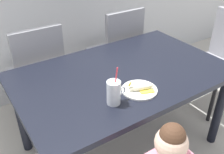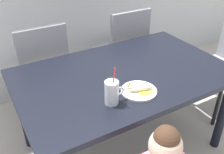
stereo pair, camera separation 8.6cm
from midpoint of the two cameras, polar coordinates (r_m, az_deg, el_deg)
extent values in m
plane|color=#B7B2A8|center=(2.30, 0.93, -14.75)|extent=(24.00, 24.00, 0.00)
cube|color=black|center=(1.85, 1.12, 0.59)|extent=(1.54, 0.97, 0.04)
cylinder|color=black|center=(2.26, 21.88, -6.83)|extent=(0.07, 0.07, 0.69)
cylinder|color=black|center=(2.17, -20.84, -8.35)|extent=(0.07, 0.07, 0.69)
cylinder|color=black|center=(2.68, 8.34, 1.79)|extent=(0.07, 0.07, 0.69)
cube|color=gray|center=(2.46, -17.58, 0.43)|extent=(0.44, 0.44, 0.06)
cube|color=gray|center=(2.16, -17.05, 4.29)|extent=(0.42, 0.05, 0.48)
cylinder|color=black|center=(2.78, -14.35, -1.00)|extent=(0.04, 0.04, 0.42)
cylinder|color=black|center=(2.71, -21.80, -3.34)|extent=(0.04, 0.04, 0.42)
cylinder|color=black|center=(2.48, -11.19, -4.95)|extent=(0.04, 0.04, 0.42)
cylinder|color=black|center=(2.40, -19.52, -7.74)|extent=(0.04, 0.04, 0.42)
cube|color=gray|center=(2.75, -0.58, 5.41)|extent=(0.44, 0.44, 0.06)
cube|color=gray|center=(2.49, 1.93, 9.30)|extent=(0.42, 0.05, 0.48)
cylinder|color=black|center=(3.09, 0.48, 3.56)|extent=(0.04, 0.04, 0.42)
cylinder|color=black|center=(2.92, -5.72, 1.61)|extent=(0.04, 0.04, 0.42)
cylinder|color=black|center=(2.83, 4.78, 0.54)|extent=(0.04, 0.04, 0.42)
cylinder|color=black|center=(2.64, -1.77, -1.80)|extent=(0.04, 0.04, 0.42)
cube|color=gray|center=(2.65, 20.92, 2.15)|extent=(0.44, 0.44, 0.06)
cylinder|color=black|center=(2.74, 14.48, -1.62)|extent=(0.04, 0.04, 0.42)
cylinder|color=black|center=(2.55, 20.59, -5.46)|extent=(0.04, 0.04, 0.42)
cylinder|color=black|center=(3.00, 19.49, 0.62)|extent=(0.04, 0.04, 0.42)
sphere|color=beige|center=(1.32, 11.29, -14.30)|extent=(0.17, 0.17, 0.17)
sphere|color=#472D1E|center=(1.29, 11.51, -12.84)|extent=(0.13, 0.13, 0.13)
cylinder|color=silver|center=(1.49, -1.27, -3.55)|extent=(0.08, 0.08, 0.15)
cylinder|color=white|center=(1.51, -1.26, -4.48)|extent=(0.07, 0.07, 0.08)
torus|color=silver|center=(1.52, 0.58, -3.09)|extent=(0.06, 0.01, 0.06)
cylinder|color=#E5333F|center=(1.45, -0.91, -1.38)|extent=(0.01, 0.04, 0.22)
cylinder|color=white|center=(1.64, 4.68, -2.92)|extent=(0.23, 0.23, 0.01)
ellipsoid|color=#F4EAC6|center=(1.62, 5.02, -2.27)|extent=(0.17, 0.10, 0.04)
cube|color=yellow|center=(1.61, 6.39, -3.31)|extent=(0.10, 0.06, 0.01)
cube|color=yellow|center=(1.67, 5.25, -1.96)|extent=(0.10, 0.06, 0.01)
cylinder|color=yellow|center=(1.58, 2.49, -1.64)|extent=(0.03, 0.02, 0.03)
camera|label=1|loc=(0.04, -91.47, -0.90)|focal=40.80mm
camera|label=2|loc=(0.04, 88.53, 0.90)|focal=40.80mm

